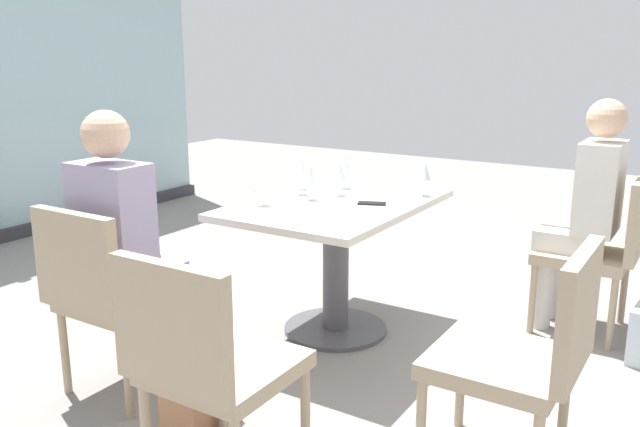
{
  "coord_description": "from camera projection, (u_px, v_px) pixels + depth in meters",
  "views": [
    {
      "loc": [
        -2.89,
        -1.71,
        1.49
      ],
      "look_at": [
        0.0,
        0.1,
        0.65
      ],
      "focal_mm": 36.95,
      "sensor_mm": 36.0,
      "label": 1
    }
  ],
  "objects": [
    {
      "name": "wine_glass_4",
      "position": [
        301.0,
        171.0,
        3.57
      ],
      "size": [
        0.07,
        0.07,
        0.18
      ],
      "color": "silver",
      "rests_on": "dining_table_main"
    },
    {
      "name": "chair_front_right",
      "position": [
        604.0,
        244.0,
        3.49
      ],
      "size": [
        0.46,
        0.5,
        0.87
      ],
      "color": "tan",
      "rests_on": "ground_plane"
    },
    {
      "name": "handbag_1",
      "position": [
        196.0,
        395.0,
        2.66
      ],
      "size": [
        0.33,
        0.22,
        0.28
      ],
      "primitive_type": "cube",
      "rotation": [
        0.0,
        0.0,
        0.2
      ],
      "color": "#A3704C",
      "rests_on": "ground_plane"
    },
    {
      "name": "dining_table_main",
      "position": [
        336.0,
        237.0,
        3.49
      ],
      "size": [
        1.21,
        0.83,
        0.73
      ],
      "color": "silver",
      "rests_on": "ground_plane"
    },
    {
      "name": "person_far_left",
      "position": [
        125.0,
        238.0,
        2.87
      ],
      "size": [
        0.39,
        0.34,
        1.26
      ],
      "color": "#9E93B7",
      "rests_on": "ground_plane"
    },
    {
      "name": "chair_side_end",
      "position": [
        206.0,
        358.0,
        2.19
      ],
      "size": [
        0.5,
        0.46,
        0.87
      ],
      "color": "tan",
      "rests_on": "ground_plane"
    },
    {
      "name": "coffee_cup",
      "position": [
        262.0,
        197.0,
        3.34
      ],
      "size": [
        0.08,
        0.08,
        0.09
      ],
      "primitive_type": "cylinder",
      "color": "white",
      "rests_on": "dining_table_main"
    },
    {
      "name": "person_front_right",
      "position": [
        586.0,
        205.0,
        3.5
      ],
      "size": [
        0.34,
        0.39,
        1.26
      ],
      "color": "silver",
      "rests_on": "ground_plane"
    },
    {
      "name": "chair_far_left",
      "position": [
        108.0,
        289.0,
        2.83
      ],
      "size": [
        0.5,
        0.46,
        0.87
      ],
      "color": "tan",
      "rests_on": "ground_plane"
    },
    {
      "name": "wine_glass_1",
      "position": [
        345.0,
        166.0,
        3.73
      ],
      "size": [
        0.07,
        0.07,
        0.18
      ],
      "color": "silver",
      "rests_on": "dining_table_main"
    },
    {
      "name": "wine_glass_2",
      "position": [
        310.0,
        175.0,
        3.44
      ],
      "size": [
        0.07,
        0.07,
        0.18
      ],
      "color": "silver",
      "rests_on": "dining_table_main"
    },
    {
      "name": "chair_front_left",
      "position": [
        528.0,
        349.0,
        2.26
      ],
      "size": [
        0.46,
        0.5,
        0.87
      ],
      "color": "tan",
      "rests_on": "ground_plane"
    },
    {
      "name": "wine_glass_0",
      "position": [
        424.0,
        172.0,
        3.53
      ],
      "size": [
        0.07,
        0.07,
        0.18
      ],
      "color": "silver",
      "rests_on": "dining_table_main"
    },
    {
      "name": "ground_plane",
      "position": [
        335.0,
        330.0,
        3.62
      ],
      "size": [
        12.0,
        12.0,
        0.0
      ],
      "primitive_type": "plane",
      "color": "gray"
    },
    {
      "name": "wine_glass_3",
      "position": [
        339.0,
        172.0,
        3.54
      ],
      "size": [
        0.07,
        0.07,
        0.18
      ],
      "color": "silver",
      "rests_on": "dining_table_main"
    },
    {
      "name": "cell_phone_on_table",
      "position": [
        372.0,
        203.0,
        3.37
      ],
      "size": [
        0.12,
        0.16,
        0.01
      ],
      "primitive_type": "cube",
      "rotation": [
        0.0,
        0.0,
        0.4
      ],
      "color": "black",
      "rests_on": "dining_table_main"
    },
    {
      "name": "wine_glass_5",
      "position": [
        301.0,
        167.0,
        3.7
      ],
      "size": [
        0.07,
        0.07,
        0.18
      ],
      "color": "silver",
      "rests_on": "dining_table_main"
    }
  ]
}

